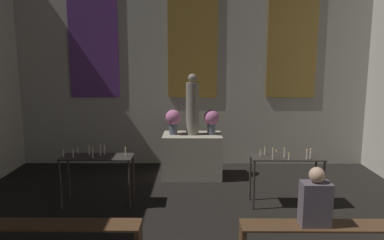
# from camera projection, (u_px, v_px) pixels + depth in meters

# --- Properties ---
(wall_back) EXTENTS (8.19, 0.16, 4.92)m
(wall_back) POSITION_uv_depth(u_px,v_px,m) (193.00, 57.00, 8.49)
(wall_back) COLOR #B2AD9E
(wall_back) RESTS_ON ground_plane
(altar) EXTENTS (1.21, 0.76, 0.91)m
(altar) POSITION_uv_depth(u_px,v_px,m) (192.00, 156.00, 7.81)
(altar) COLOR #ADA38E
(altar) RESTS_ON ground_plane
(statue) EXTENTS (0.26, 0.26, 1.25)m
(statue) POSITION_uv_depth(u_px,v_px,m) (192.00, 106.00, 7.64)
(statue) COLOR gray
(statue) RESTS_ON altar
(flower_vase_left) EXTENTS (0.32, 0.32, 0.51)m
(flower_vase_left) POSITION_uv_depth(u_px,v_px,m) (173.00, 119.00, 7.69)
(flower_vase_left) COLOR #4C5666
(flower_vase_left) RESTS_ON altar
(flower_vase_right) EXTENTS (0.32, 0.32, 0.51)m
(flower_vase_right) POSITION_uv_depth(u_px,v_px,m) (211.00, 119.00, 7.68)
(flower_vase_right) COLOR #4C5666
(flower_vase_right) RESTS_ON altar
(candle_rack_left) EXTENTS (1.19, 0.47, 1.05)m
(candle_rack_left) POSITION_uv_depth(u_px,v_px,m) (97.00, 163.00, 6.29)
(candle_rack_left) COLOR #332D28
(candle_rack_left) RESTS_ON ground_plane
(candle_rack_right) EXTENTS (1.19, 0.47, 1.04)m
(candle_rack_right) POSITION_uv_depth(u_px,v_px,m) (286.00, 164.00, 6.26)
(candle_rack_right) COLOR #332D28
(candle_rack_right) RESTS_ON ground_plane
(pew_back_left) EXTENTS (2.12, 0.36, 0.44)m
(pew_back_left) POSITION_uv_depth(u_px,v_px,m) (56.00, 232.00, 4.69)
(pew_back_left) COLOR #4C331E
(pew_back_left) RESTS_ON ground_plane
(pew_back_right) EXTENTS (2.12, 0.36, 0.44)m
(pew_back_right) POSITION_uv_depth(u_px,v_px,m) (325.00, 233.00, 4.66)
(pew_back_right) COLOR #4C331E
(pew_back_right) RESTS_ON ground_plane
(person_seated) EXTENTS (0.36, 0.24, 0.74)m
(person_seated) POSITION_uv_depth(u_px,v_px,m) (315.00, 200.00, 4.59)
(person_seated) COLOR #564C56
(person_seated) RESTS_ON pew_back_right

